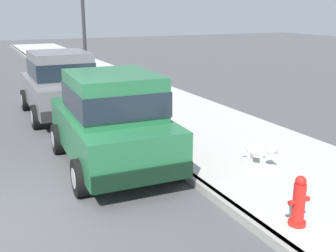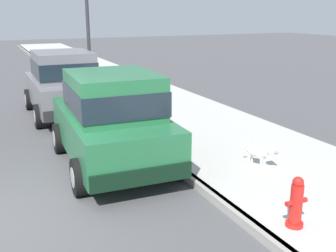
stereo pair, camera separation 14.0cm
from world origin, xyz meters
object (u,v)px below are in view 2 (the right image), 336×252
fire_hydrant (296,204)px  car_grey_hatchback (63,83)px  car_green_hatchback (112,119)px  street_lamp (87,13)px  dog_white (260,152)px

fire_hydrant → car_grey_hatchback: bearing=100.9°
car_green_hatchback → fire_hydrant: size_ratio=5.33×
fire_hydrant → street_lamp: size_ratio=0.16×
car_green_hatchback → dog_white: bearing=-32.2°
car_green_hatchback → car_grey_hatchback: size_ratio=1.01×
car_green_hatchback → car_grey_hatchback: (-0.07, 4.47, 0.00)m
car_grey_hatchback → dog_white: bearing=-67.6°
car_grey_hatchback → dog_white: (2.47, -5.98, -0.55)m
car_grey_hatchback → dog_white: 6.49m
dog_white → street_lamp: 8.95m
car_green_hatchback → dog_white: car_green_hatchback is taller
car_green_hatchback → fire_hydrant: car_green_hatchback is taller
dog_white → street_lamp: size_ratio=0.16×
fire_hydrant → street_lamp: (-0.10, 10.54, 2.43)m
car_grey_hatchback → fire_hydrant: bearing=-79.1°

